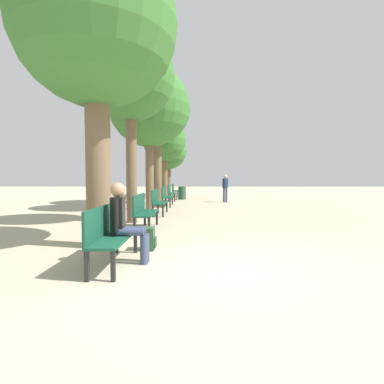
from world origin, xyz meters
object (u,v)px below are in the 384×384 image
(tree_row_1, at_px, (131,78))
(tree_row_3, at_px, (157,110))
(bench_row_4, at_px, (171,192))
(trash_bin, at_px, (182,193))
(bench_row_0, at_px, (109,231))
(tree_row_4, at_px, (164,141))
(bench_row_3, at_px, (166,195))
(person_seated, at_px, (125,220))
(backpack, at_px, (149,239))
(tree_row_0, at_px, (96,28))
(bench_row_1, at_px, (143,209))
(bench_row_2, at_px, (158,200))
(bench_row_5, at_px, (174,189))
(tree_row_2, at_px, (149,107))
(tree_row_5, at_px, (168,151))
(pedestrian_near, at_px, (225,186))

(tree_row_1, distance_m, tree_row_3, 6.60)
(bench_row_4, bearing_deg, trash_bin, 59.54)
(bench_row_0, relative_size, tree_row_4, 0.31)
(bench_row_3, bearing_deg, bench_row_4, 90.00)
(person_seated, bearing_deg, backpack, 73.87)
(bench_row_0, bearing_deg, tree_row_3, 92.93)
(bench_row_4, height_order, person_seated, person_seated)
(tree_row_1, bearing_deg, tree_row_0, -90.00)
(bench_row_1, bearing_deg, bench_row_2, 90.00)
(bench_row_0, height_order, bench_row_5, same)
(tree_row_2, height_order, trash_bin, tree_row_2)
(tree_row_4, bearing_deg, tree_row_5, 90.00)
(bench_row_5, bearing_deg, bench_row_0, -90.00)
(tree_row_4, relative_size, tree_row_5, 1.10)
(tree_row_1, distance_m, pedestrian_near, 9.17)
(bench_row_5, bearing_deg, backpack, -88.16)
(bench_row_5, bearing_deg, tree_row_1, -92.77)
(bench_row_3, bearing_deg, backpack, -86.79)
(tree_row_1, bearing_deg, tree_row_4, 90.00)
(pedestrian_near, bearing_deg, tree_row_3, -165.20)
(tree_row_3, height_order, tree_row_5, tree_row_3)
(bench_row_1, bearing_deg, person_seated, -85.64)
(backpack, bearing_deg, tree_row_3, 96.01)
(bench_row_5, relative_size, pedestrian_near, 1.05)
(tree_row_3, distance_m, person_seated, 11.85)
(bench_row_0, height_order, tree_row_4, tree_row_4)
(bench_row_3, bearing_deg, tree_row_5, 94.01)
(bench_row_0, height_order, bench_row_2, same)
(pedestrian_near, xyz_separation_m, trash_bin, (-2.52, 2.07, -0.49))
(tree_row_1, bearing_deg, bench_row_0, -82.88)
(tree_row_1, xyz_separation_m, tree_row_5, (0.00, 13.44, -1.11))
(bench_row_0, xyz_separation_m, tree_row_1, (-0.57, 4.58, 3.94))
(tree_row_2, xyz_separation_m, person_seated, (0.81, -8.28, -3.77))
(bench_row_1, distance_m, tree_row_5, 15.01)
(tree_row_3, bearing_deg, person_seated, -85.79)
(tree_row_3, xyz_separation_m, tree_row_4, (0.00, 3.88, -1.13))
(bench_row_5, bearing_deg, bench_row_4, -90.00)
(bench_row_2, bearing_deg, bench_row_3, 90.00)
(bench_row_1, distance_m, tree_row_2, 6.48)
(bench_row_4, relative_size, backpack, 3.73)
(bench_row_1, height_order, backpack, bench_row_1)
(tree_row_5, bearing_deg, bench_row_0, -88.18)
(bench_row_4, height_order, backpack, bench_row_4)
(bench_row_5, distance_m, tree_row_3, 6.88)
(bench_row_0, bearing_deg, bench_row_1, 90.00)
(tree_row_0, relative_size, tree_row_5, 1.26)
(tree_row_4, bearing_deg, tree_row_3, -90.00)
(bench_row_0, xyz_separation_m, trash_bin, (0.64, 14.22, -0.14))
(person_seated, xyz_separation_m, backpack, (0.26, 0.88, -0.49))
(bench_row_2, relative_size, tree_row_0, 0.27)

